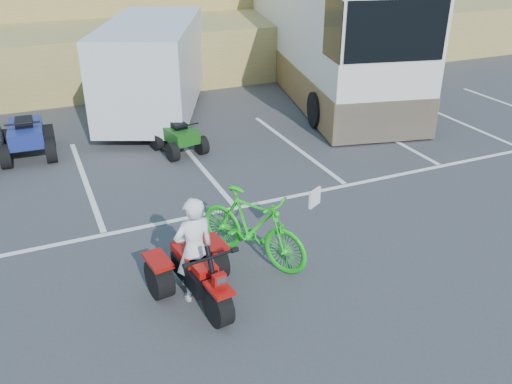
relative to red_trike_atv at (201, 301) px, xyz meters
name	(u,v)px	position (x,y,z in m)	size (l,w,h in m)	color
ground	(288,269)	(1.65, 0.26, 0.00)	(100.00, 100.00, 0.00)	#3B3B3E
parking_stripes	(244,171)	(2.51, 4.33, 0.00)	(28.00, 5.16, 0.01)	white
grass_embankment	(113,33)	(1.65, 15.75, 1.42)	(40.00, 8.50, 3.10)	olive
red_trike_atv	(201,301)	(0.00, 0.00, 0.00)	(1.28, 1.71, 1.11)	#A00D09
rider	(194,250)	(-0.02, 0.15, 0.88)	(0.64, 0.42, 1.76)	white
green_dirt_bike	(253,227)	(1.21, 0.77, 0.67)	(0.63, 2.22, 1.33)	#14BF19
cargo_trailer	(153,66)	(1.66, 9.30, 1.51)	(4.59, 6.45, 2.79)	silver
rv_motorhome	(324,37)	(7.86, 9.97, 1.78)	(5.31, 11.73, 4.09)	silver
quad_atv_blue	(31,156)	(-2.12, 7.34, 0.00)	(1.28, 1.72, 1.12)	navy
quad_atv_green	(180,152)	(1.45, 6.13, 0.00)	(1.02, 1.37, 0.89)	#164F12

